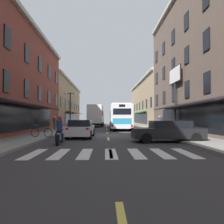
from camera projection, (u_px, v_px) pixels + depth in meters
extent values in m
cube|color=#333335|center=(108.00, 136.00, 19.11)|extent=(34.80, 80.00, 0.10)
cube|color=#DBCC4C|center=(111.00, 153.00, 9.12)|extent=(0.14, 2.40, 0.01)
cube|color=#DBCC4C|center=(108.00, 139.00, 15.61)|extent=(0.14, 2.40, 0.01)
cube|color=#DBCC4C|center=(107.00, 133.00, 22.11)|extent=(0.14, 2.40, 0.01)
cube|color=#DBCC4C|center=(107.00, 129.00, 28.60)|extent=(0.14, 2.40, 0.01)
cube|color=#DBCC4C|center=(106.00, 127.00, 35.09)|extent=(0.14, 2.40, 0.01)
cube|color=#DBCC4C|center=(106.00, 126.00, 41.59)|extent=(0.14, 2.40, 0.01)
cube|color=#DBCC4C|center=(106.00, 125.00, 48.08)|extent=(0.14, 2.40, 0.01)
cube|color=#DBCC4C|center=(106.00, 124.00, 54.57)|extent=(0.14, 2.40, 0.01)
cube|color=silver|center=(34.00, 154.00, 9.01)|extent=(0.50, 2.80, 0.01)
cube|color=silver|center=(60.00, 154.00, 9.05)|extent=(0.50, 2.80, 0.01)
cube|color=silver|center=(85.00, 153.00, 9.08)|extent=(0.50, 2.80, 0.01)
cube|color=silver|center=(111.00, 153.00, 9.12)|extent=(0.50, 2.80, 0.01)
cube|color=silver|center=(136.00, 153.00, 9.16)|extent=(0.50, 2.80, 0.01)
cube|color=silver|center=(161.00, 153.00, 9.19)|extent=(0.50, 2.80, 0.01)
cube|color=silver|center=(186.00, 153.00, 9.23)|extent=(0.50, 2.80, 0.01)
cube|color=gray|center=(42.00, 134.00, 18.91)|extent=(3.00, 80.00, 0.14)
cube|color=gray|center=(172.00, 134.00, 19.31)|extent=(3.00, 80.00, 0.14)
cube|color=#B2AD9E|center=(28.00, 18.00, 19.18)|extent=(0.44, 26.07, 0.40)
cube|color=black|center=(26.00, 118.00, 18.91)|extent=(0.10, 16.00, 2.10)
cube|color=black|center=(34.00, 105.00, 18.97)|extent=(1.38, 14.93, 0.44)
cube|color=black|center=(7.00, 81.00, 15.18)|extent=(0.10, 1.00, 1.60)
cube|color=black|center=(26.00, 89.00, 18.99)|extent=(0.10, 1.00, 1.60)
cube|color=black|center=(40.00, 94.00, 22.79)|extent=(0.10, 1.00, 1.60)
cube|color=black|center=(49.00, 97.00, 26.60)|extent=(0.10, 1.00, 1.60)
cube|color=black|center=(56.00, 100.00, 30.40)|extent=(0.10, 1.00, 1.60)
cube|color=black|center=(7.00, 38.00, 15.28)|extent=(0.10, 1.00, 1.60)
cube|color=black|center=(27.00, 54.00, 19.08)|extent=(0.10, 1.00, 1.60)
cube|color=black|center=(40.00, 64.00, 22.89)|extent=(0.10, 1.00, 1.60)
cube|color=black|center=(49.00, 72.00, 26.69)|extent=(0.10, 1.00, 1.60)
cube|color=black|center=(56.00, 78.00, 30.50)|extent=(0.10, 1.00, 1.60)
cube|color=#9E8466|center=(54.00, 104.00, 45.50)|extent=(8.00, 26.57, 9.27)
cube|color=#B2AD9E|center=(73.00, 84.00, 45.77)|extent=(0.44, 26.07, 0.40)
cube|color=black|center=(72.00, 118.00, 45.55)|extent=(0.10, 16.00, 2.10)
cube|color=brown|center=(76.00, 113.00, 45.61)|extent=(1.38, 14.93, 0.44)
cube|color=black|center=(61.00, 102.00, 34.21)|extent=(0.10, 1.00, 1.60)
cube|color=black|center=(66.00, 103.00, 38.01)|extent=(0.10, 1.00, 1.60)
cube|color=black|center=(69.00, 105.00, 41.82)|extent=(0.10, 1.00, 1.60)
cube|color=black|center=(72.00, 106.00, 45.63)|extent=(0.10, 1.00, 1.60)
cube|color=black|center=(75.00, 107.00, 49.43)|extent=(0.10, 1.00, 1.60)
cube|color=black|center=(77.00, 108.00, 53.24)|extent=(0.10, 1.00, 1.60)
cube|color=black|center=(79.00, 108.00, 57.04)|extent=(0.10, 1.00, 1.60)
cube|color=black|center=(187.00, 118.00, 19.40)|extent=(0.10, 16.00, 2.10)
cube|color=black|center=(180.00, 105.00, 19.41)|extent=(1.38, 14.93, 0.44)
cube|color=black|center=(207.00, 82.00, 15.68)|extent=(0.10, 1.00, 1.60)
cube|color=black|center=(187.00, 89.00, 19.48)|extent=(0.10, 1.00, 1.60)
cube|color=black|center=(174.00, 94.00, 23.29)|extent=(0.10, 1.00, 1.60)
cube|color=black|center=(164.00, 98.00, 27.09)|extent=(0.10, 1.00, 1.60)
cube|color=black|center=(157.00, 100.00, 30.90)|extent=(0.10, 1.00, 1.60)
cube|color=black|center=(206.00, 40.00, 15.77)|extent=(0.10, 1.00, 1.60)
cube|color=black|center=(187.00, 55.00, 19.58)|extent=(0.10, 1.00, 1.60)
cube|color=black|center=(173.00, 66.00, 23.38)|extent=(0.10, 1.00, 1.60)
cube|color=black|center=(164.00, 73.00, 27.19)|extent=(0.10, 1.00, 1.60)
cube|color=black|center=(157.00, 78.00, 30.99)|extent=(0.10, 1.00, 1.60)
cube|color=black|center=(186.00, 21.00, 19.67)|extent=(0.10, 1.00, 1.60)
cube|color=black|center=(173.00, 37.00, 23.48)|extent=(0.10, 1.00, 1.60)
cube|color=black|center=(164.00, 48.00, 27.28)|extent=(0.10, 1.00, 1.60)
cube|color=black|center=(156.00, 57.00, 31.09)|extent=(0.10, 1.00, 1.60)
cube|color=#9E8466|center=(158.00, 103.00, 46.28)|extent=(8.00, 26.57, 9.79)
cube|color=#B2AD9E|center=(139.00, 82.00, 46.28)|extent=(0.44, 26.07, 0.40)
cube|color=black|center=(140.00, 118.00, 46.04)|extent=(0.10, 16.00, 2.10)
cube|color=#1E6638|center=(136.00, 113.00, 46.05)|extent=(1.38, 14.93, 0.44)
cube|color=black|center=(151.00, 102.00, 34.70)|extent=(0.10, 1.00, 1.60)
cube|color=black|center=(146.00, 104.00, 38.51)|extent=(0.10, 1.00, 1.60)
cube|color=black|center=(143.00, 105.00, 42.32)|extent=(0.10, 1.00, 1.60)
cube|color=black|center=(140.00, 106.00, 46.12)|extent=(0.10, 1.00, 1.60)
cube|color=black|center=(137.00, 107.00, 49.93)|extent=(0.10, 1.00, 1.60)
cube|color=black|center=(135.00, 108.00, 53.73)|extent=(0.10, 1.00, 1.60)
cube|color=black|center=(133.00, 108.00, 57.54)|extent=(0.10, 1.00, 1.60)
cylinder|color=black|center=(175.00, 107.00, 21.82)|extent=(0.18, 0.18, 5.13)
cylinder|color=black|center=(175.00, 130.00, 21.75)|extent=(0.40, 0.40, 0.24)
cube|color=black|center=(175.00, 75.00, 21.92)|extent=(0.10, 3.29, 1.66)
cube|color=silver|center=(174.00, 75.00, 21.91)|extent=(0.04, 3.13, 1.50)
cube|color=silver|center=(176.00, 75.00, 21.92)|extent=(0.04, 3.13, 1.50)
cube|color=silver|center=(119.00, 117.00, 29.77)|extent=(2.75, 12.34, 2.82)
cube|color=silver|center=(119.00, 106.00, 29.81)|extent=(2.53, 11.14, 0.16)
cube|color=black|center=(119.00, 115.00, 30.08)|extent=(2.75, 9.94, 0.96)
cube|color=#193899|center=(119.00, 125.00, 29.73)|extent=(2.77, 11.94, 0.36)
cube|color=black|center=(117.00, 116.00, 35.88)|extent=(2.25, 0.16, 1.10)
cube|color=black|center=(122.00, 112.00, 23.68)|extent=(2.05, 0.15, 0.70)
cube|color=teal|center=(122.00, 121.00, 23.64)|extent=(2.15, 0.13, 0.64)
cube|color=black|center=(122.00, 106.00, 23.69)|extent=(0.70, 0.11, 0.28)
cube|color=red|center=(112.00, 126.00, 23.59)|extent=(0.20, 0.08, 0.28)
cube|color=red|center=(132.00, 126.00, 23.63)|extent=(0.20, 0.08, 0.28)
cylinder|color=black|center=(111.00, 125.00, 33.86)|extent=(0.32, 1.00, 1.00)
cylinder|color=black|center=(125.00, 125.00, 33.90)|extent=(0.32, 1.00, 1.00)
cylinder|color=black|center=(111.00, 127.00, 26.06)|extent=(0.32, 1.00, 1.00)
cylinder|color=black|center=(130.00, 126.00, 26.10)|extent=(0.32, 1.00, 1.00)
cube|color=black|center=(97.00, 118.00, 39.80)|extent=(2.40, 2.41, 2.40)
cube|color=black|center=(98.00, 114.00, 40.94)|extent=(2.00, 0.19, 0.80)
cube|color=silver|center=(95.00, 114.00, 36.13)|extent=(2.63, 5.17, 3.06)
cube|color=maroon|center=(103.00, 113.00, 36.12)|extent=(0.20, 3.04, 0.90)
cube|color=black|center=(96.00, 124.00, 37.23)|extent=(2.21, 7.06, 0.24)
cylinder|color=black|center=(91.00, 124.00, 39.58)|extent=(0.32, 0.91, 0.90)
cylinder|color=black|center=(103.00, 124.00, 39.55)|extent=(0.32, 0.91, 0.90)
cylinder|color=black|center=(88.00, 125.00, 35.33)|extent=(0.32, 0.91, 0.90)
cylinder|color=black|center=(102.00, 125.00, 35.30)|extent=(0.32, 0.91, 0.90)
cube|color=black|center=(167.00, 133.00, 13.61)|extent=(4.49, 1.90, 0.65)
cube|color=black|center=(170.00, 125.00, 13.64)|extent=(2.43, 1.71, 0.50)
cube|color=red|center=(206.00, 130.00, 12.99)|extent=(0.06, 0.20, 0.14)
cube|color=red|center=(195.00, 129.00, 14.46)|extent=(0.06, 0.20, 0.14)
cylinder|color=black|center=(146.00, 138.00, 12.67)|extent=(0.64, 0.23, 0.64)
cylinder|color=black|center=(141.00, 136.00, 14.40)|extent=(0.64, 0.23, 0.64)
cylinder|color=black|center=(196.00, 138.00, 12.81)|extent=(0.64, 0.23, 0.64)
cylinder|color=black|center=(185.00, 136.00, 14.55)|extent=(0.64, 0.23, 0.64)
cube|color=silver|center=(81.00, 130.00, 16.66)|extent=(1.84, 4.44, 0.66)
cube|color=black|center=(81.00, 123.00, 16.50)|extent=(1.64, 2.41, 0.52)
cube|color=red|center=(67.00, 129.00, 14.47)|extent=(0.20, 0.06, 0.14)
cube|color=red|center=(87.00, 129.00, 14.50)|extent=(0.20, 0.06, 0.14)
cylinder|color=black|center=(74.00, 132.00, 18.15)|extent=(0.23, 0.64, 0.64)
cylinder|color=black|center=(93.00, 132.00, 18.18)|extent=(0.23, 0.64, 0.64)
cylinder|color=black|center=(67.00, 135.00, 15.14)|extent=(0.23, 0.64, 0.64)
cylinder|color=black|center=(90.00, 135.00, 15.17)|extent=(0.23, 0.64, 0.64)
cube|color=navy|center=(97.00, 123.00, 46.36)|extent=(1.94, 4.36, 0.65)
cube|color=black|center=(97.00, 120.00, 46.20)|extent=(1.75, 2.37, 0.50)
cube|color=red|center=(93.00, 122.00, 44.20)|extent=(0.20, 0.06, 0.14)
cube|color=red|center=(100.00, 122.00, 44.23)|extent=(0.20, 0.06, 0.14)
cylinder|color=black|center=(94.00, 124.00, 47.80)|extent=(0.23, 0.64, 0.64)
cylinder|color=black|center=(101.00, 124.00, 47.83)|extent=(0.23, 0.64, 0.64)
cylinder|color=black|center=(93.00, 124.00, 44.87)|extent=(0.23, 0.64, 0.64)
cylinder|color=black|center=(101.00, 124.00, 44.90)|extent=(0.23, 0.64, 0.64)
cylinder|color=black|center=(62.00, 138.00, 13.19)|extent=(0.13, 0.62, 0.62)
cylinder|color=black|center=(58.00, 140.00, 11.74)|extent=(0.15, 0.63, 0.62)
cylinder|color=#B2B2B7|center=(61.00, 133.00, 13.08)|extent=(0.09, 0.33, 0.68)
ellipsoid|color=navy|center=(60.00, 130.00, 12.66)|extent=(0.35, 0.58, 0.28)
cube|color=black|center=(59.00, 132.00, 12.26)|extent=(0.29, 0.57, 0.12)
cube|color=#B2B2B7|center=(60.00, 137.00, 12.47)|extent=(0.26, 0.41, 0.30)
cylinder|color=#B2B2B7|center=(61.00, 126.00, 12.99)|extent=(0.62, 0.07, 0.04)
cylinder|color=navy|center=(59.00, 125.00, 12.34)|extent=(0.36, 0.47, 0.66)
sphere|color=maroon|center=(60.00, 118.00, 12.46)|extent=(0.26, 0.26, 0.26)
cylinder|color=navy|center=(56.00, 137.00, 12.33)|extent=(0.16, 0.37, 0.56)
cylinder|color=navy|center=(62.00, 137.00, 12.36)|extent=(0.16, 0.37, 0.56)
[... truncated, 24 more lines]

